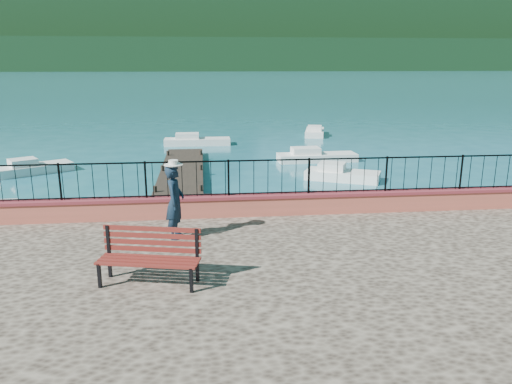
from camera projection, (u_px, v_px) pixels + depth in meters
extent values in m
plane|color=#19596B|center=(254.00, 322.00, 10.48)|extent=(2000.00, 2000.00, 0.00)
cube|color=#C15646|center=(240.00, 205.00, 13.66)|extent=(28.00, 0.46, 0.58)
cube|color=black|center=(240.00, 178.00, 13.47)|extent=(27.00, 0.05, 0.95)
cube|color=#2D231C|center=(180.00, 183.00, 21.78)|extent=(2.00, 16.00, 0.30)
cube|color=black|center=(202.00, 55.00, 296.71)|extent=(900.00, 60.00, 18.00)
cube|color=black|center=(201.00, 37.00, 351.12)|extent=(900.00, 120.00, 44.00)
ellipsoid|color=#142D23|center=(394.00, 66.00, 571.84)|extent=(448.00, 384.00, 180.00)
cube|color=black|center=(149.00, 273.00, 9.42)|extent=(1.99, 1.00, 0.48)
cube|color=maroon|center=(153.00, 241.00, 9.57)|extent=(1.88, 0.50, 0.58)
imported|color=black|center=(175.00, 202.00, 11.80)|extent=(0.51, 0.70, 1.77)
cylinder|color=silver|center=(173.00, 163.00, 11.56)|extent=(0.44, 0.44, 0.12)
cube|color=white|center=(12.00, 213.00, 16.64)|extent=(3.50, 1.41, 0.80)
cube|color=white|center=(343.00, 171.00, 22.94)|extent=(3.58, 2.59, 0.80)
cube|color=white|center=(317.00, 154.00, 27.27)|extent=(4.35, 1.46, 0.80)
cube|color=silver|center=(35.00, 165.00, 24.35)|extent=(3.59, 2.93, 0.80)
cube|color=silver|center=(197.00, 139.00, 32.66)|extent=(4.28, 1.32, 0.80)
cube|color=silver|center=(315.00, 130.00, 36.82)|extent=(2.08, 3.56, 0.80)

